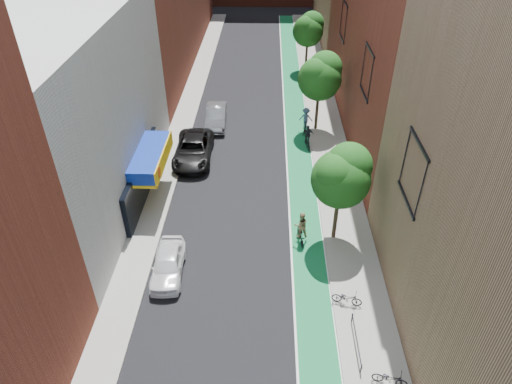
# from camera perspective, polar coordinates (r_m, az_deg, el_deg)

# --- Properties ---
(bike_lane) EXTENTS (2.00, 68.00, 0.01)m
(bike_lane) POSITION_cam_1_polar(r_m,az_deg,el_deg) (41.65, 4.98, 9.10)
(bike_lane) COLOR #136C47
(bike_lane) RESTS_ON ground
(sidewalk_left) EXTENTS (2.00, 68.00, 0.15)m
(sidewalk_left) POSITION_cam_1_polar(r_m,az_deg,el_deg) (42.20, -8.88, 9.28)
(sidewalk_left) COLOR gray
(sidewalk_left) RESTS_ON ground
(sidewalk_right) EXTENTS (3.00, 68.00, 0.15)m
(sidewalk_right) POSITION_cam_1_polar(r_m,az_deg,el_deg) (41.84, 8.45, 9.08)
(sidewalk_right) COLOR gray
(sidewalk_right) RESTS_ON ground
(building_left_white) EXTENTS (8.00, 20.00, 12.00)m
(building_left_white) POSITION_cam_1_polar(r_m,az_deg,el_deg) (30.78, -22.72, 8.67)
(building_left_white) COLOR silver
(building_left_white) RESTS_ON ground
(tree_near) EXTENTS (3.40, 3.36, 6.42)m
(tree_near) POSITION_cam_1_polar(r_m,az_deg,el_deg) (25.73, 10.71, 2.12)
(tree_near) COLOR #332619
(tree_near) RESTS_ON ground
(tree_mid) EXTENTS (3.55, 3.53, 6.74)m
(tree_mid) POSITION_cam_1_polar(r_m,az_deg,el_deg) (38.00, 8.06, 14.25)
(tree_mid) COLOR #332619
(tree_mid) RESTS_ON ground
(tree_far) EXTENTS (3.30, 3.25, 6.21)m
(tree_far) POSITION_cam_1_polar(r_m,az_deg,el_deg) (51.33, 6.59, 19.64)
(tree_far) COLOR #332619
(tree_far) RESTS_ON ground
(parked_car_white) EXTENTS (1.88, 4.24, 1.42)m
(parked_car_white) POSITION_cam_1_polar(r_m,az_deg,el_deg) (25.97, -10.95, -8.81)
(parked_car_white) COLOR white
(parked_car_white) RESTS_ON ground
(parked_car_black) EXTENTS (2.90, 6.06, 1.67)m
(parked_car_black) POSITION_cam_1_polar(r_m,az_deg,el_deg) (35.45, -7.84, 5.28)
(parked_car_black) COLOR black
(parked_car_black) RESTS_ON ground
(parked_car_silver) EXTENTS (1.87, 4.88, 1.59)m
(parked_car_silver) POSITION_cam_1_polar(r_m,az_deg,el_deg) (40.33, -5.01, 9.41)
(parked_car_silver) COLOR gray
(parked_car_silver) RESTS_ON ground
(cyclist_lane_near) EXTENTS (0.94, 1.75, 2.09)m
(cyclist_lane_near) POSITION_cam_1_polar(r_m,az_deg,el_deg) (27.48, 5.61, -4.70)
(cyclist_lane_near) COLOR black
(cyclist_lane_near) RESTS_ON ground
(cyclist_lane_mid) EXTENTS (0.97, 1.72, 1.92)m
(cyclist_lane_mid) POSITION_cam_1_polar(r_m,az_deg,el_deg) (36.92, 6.47, 6.52)
(cyclist_lane_mid) COLOR black
(cyclist_lane_mid) RESTS_ON ground
(cyclist_lane_far) EXTENTS (1.26, 1.73, 2.12)m
(cyclist_lane_far) POSITION_cam_1_polar(r_m,az_deg,el_deg) (39.25, 6.23, 8.83)
(cyclist_lane_far) COLOR black
(cyclist_lane_far) RESTS_ON ground
(parked_bike_near) EXTENTS (1.63, 0.91, 0.81)m
(parked_bike_near) POSITION_cam_1_polar(r_m,az_deg,el_deg) (22.14, 16.41, -21.45)
(parked_bike_near) COLOR black
(parked_bike_near) RESTS_ON sidewalk_right
(parked_bike_far) EXTENTS (1.64, 0.90, 0.82)m
(parked_bike_far) POSITION_cam_1_polar(r_m,az_deg,el_deg) (24.49, 11.30, -12.86)
(parked_bike_far) COLOR black
(parked_bike_far) RESTS_ON sidewalk_right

